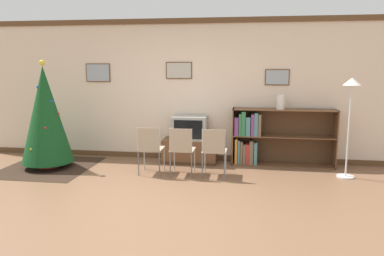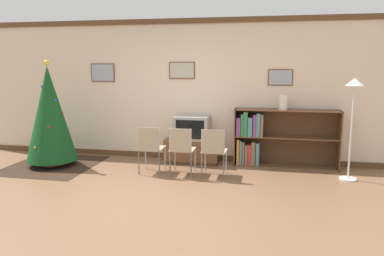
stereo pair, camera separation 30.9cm
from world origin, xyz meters
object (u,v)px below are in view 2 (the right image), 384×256
folding_chair_center (181,148)px  folding_chair_right (214,150)px  television (192,128)px  bookshelf (267,138)px  christmas_tree (50,114)px  tv_console (192,151)px  vase (283,102)px  folding_chair_left (150,147)px  standing_lamp (353,102)px

folding_chair_center → folding_chair_right: bearing=0.0°
television → folding_chair_right: bearing=-58.9°
folding_chair_right → bookshelf: bearing=48.5°
christmas_tree → folding_chair_right: bearing=-3.0°
tv_console → folding_chair_center: bearing=-90.0°
tv_console → television: 0.44m
christmas_tree → folding_chair_center: bearing=-3.7°
folding_chair_center → folding_chair_right: size_ratio=1.00×
vase → tv_console: bearing=-179.5°
television → bookshelf: size_ratio=0.35×
television → folding_chair_left: television is taller
television → folding_chair_center: bearing=-90.0°
folding_chair_center → standing_lamp: standing_lamp is taller
television → folding_chair_left: size_ratio=0.78×
folding_chair_left → folding_chair_right: bearing=0.0°
tv_console → vase: vase is taller
standing_lamp → folding_chair_center: bearing=-173.2°
folding_chair_left → standing_lamp: size_ratio=0.50×
folding_chair_left → vase: size_ratio=3.07×
television → standing_lamp: size_ratio=0.39×
bookshelf → christmas_tree: bearing=-168.4°
christmas_tree → tv_console: bearing=16.5°
folding_chair_left → standing_lamp: standing_lamp is taller
tv_console → standing_lamp: bearing=-12.0°
folding_chair_center → christmas_tree: bearing=176.3°
vase → folding_chair_left: bearing=-157.5°
bookshelf → vase: size_ratio=6.96×
vase → standing_lamp: bearing=-29.4°
folding_chair_center → folding_chair_right: 0.54m
television → folding_chair_center: (0.00, -0.89, -0.20)m
folding_chair_left → folding_chair_right: (1.08, 0.00, 0.00)m
television → bookshelf: (1.38, 0.06, -0.15)m
folding_chair_right → tv_console: bearing=121.1°
vase → folding_chair_center: bearing=-151.2°
christmas_tree → folding_chair_left: (1.94, -0.16, -0.49)m
tv_console → folding_chair_left: size_ratio=1.24×
folding_chair_left → standing_lamp: bearing=5.6°
christmas_tree → standing_lamp: christmas_tree is taller
folding_chair_center → standing_lamp: bearing=6.8°
bookshelf → tv_console: bearing=-177.6°
christmas_tree → vase: size_ratio=7.19×
bookshelf → television: bearing=-177.5°
folding_chair_left → bookshelf: size_ratio=0.44×
folding_chair_left → vase: vase is taller
bookshelf → folding_chair_center: bearing=-145.4°
folding_chair_center → folding_chair_right: same height
folding_chair_center → bookshelf: bearing=34.6°
tv_console → television: television is taller
christmas_tree → folding_chair_left: size_ratio=2.34×
christmas_tree → folding_chair_center: christmas_tree is taller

